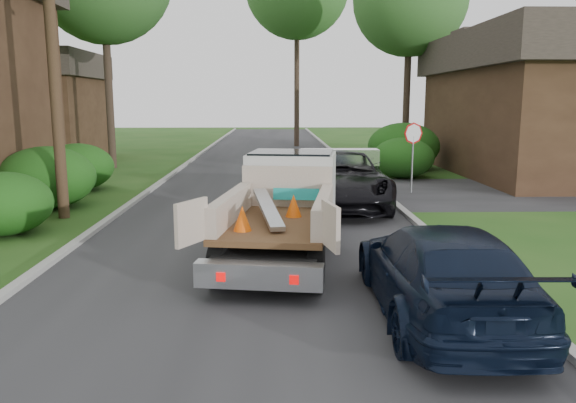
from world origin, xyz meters
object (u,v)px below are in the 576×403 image
at_px(stop_sign, 413,143).
at_px(utility_pole, 51,25).
at_px(house_right, 564,102).
at_px(black_pickup, 341,179).
at_px(flatbed_truck, 286,199).
at_px(navy_suv, 441,271).
at_px(house_left_far, 28,104).

bearing_deg(stop_sign, utility_pole, -159.38).
relative_size(stop_sign, house_right, 0.19).
relative_size(house_right, black_pickup, 2.13).
distance_m(stop_sign, utility_pole, 11.91).
height_order(utility_pole, flatbed_truck, utility_pole).
bearing_deg(flatbed_truck, navy_suv, -51.81).
xyz_separation_m(flatbed_truck, black_pickup, (1.79, 5.16, -0.28)).
bearing_deg(utility_pole, flatbed_truck, -30.43).
bearing_deg(flatbed_truck, stop_sign, 67.49).
relative_size(house_right, flatbed_truck, 2.27).
height_order(utility_pole, navy_suv, utility_pole).
xyz_separation_m(black_pickup, navy_suv, (0.43, -9.06, -0.14)).
distance_m(stop_sign, house_right, 9.37).
xyz_separation_m(utility_pole, house_left_far, (-8.02, 17.02, -2.12)).
bearing_deg(flatbed_truck, black_pickup, 79.48).
relative_size(stop_sign, black_pickup, 0.41).
height_order(flatbed_truck, navy_suv, flatbed_truck).
relative_size(utility_pole, house_right, 0.77).
height_order(stop_sign, house_right, house_right).
height_order(stop_sign, house_left_far, house_left_far).
xyz_separation_m(utility_pole, flatbed_truck, (6.09, -3.58, -4.05)).
relative_size(flatbed_truck, navy_suv, 1.18).
bearing_deg(flatbed_truck, house_right, 54.11).
distance_m(house_right, flatbed_truck, 17.79).
bearing_deg(house_left_far, stop_sign, -34.81).
bearing_deg(black_pickup, house_right, 39.21).
xyz_separation_m(stop_sign, utility_pole, (-10.68, -4.02, 3.40)).
bearing_deg(house_right, black_pickup, -144.93).
xyz_separation_m(house_right, navy_suv, (-10.17, -16.51, -2.45)).
distance_m(flatbed_truck, black_pickup, 5.46).
bearing_deg(utility_pole, house_right, 26.01).
distance_m(house_left_far, flatbed_truck, 25.04).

